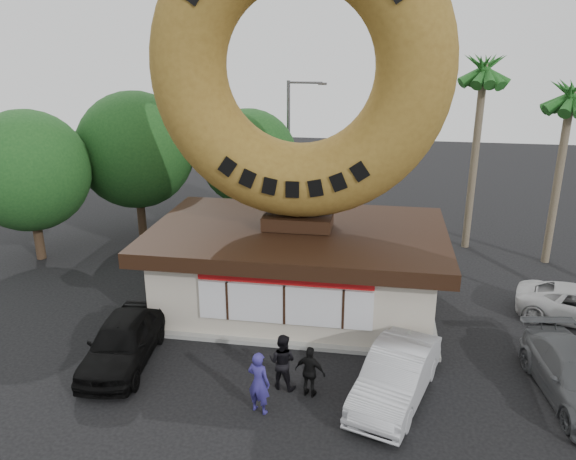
% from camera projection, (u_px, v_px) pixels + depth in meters
% --- Properties ---
extents(ground, '(90.00, 90.00, 0.00)m').
position_uv_depth(ground, '(268.00, 395.00, 16.84)').
color(ground, black).
rests_on(ground, ground).
extents(donut_shop, '(11.20, 7.20, 3.80)m').
position_uv_depth(donut_shop, '(298.00, 265.00, 21.84)').
color(donut_shop, '#BFB1A3').
rests_on(donut_shop, ground).
extents(giant_donut, '(10.74, 2.74, 10.74)m').
position_uv_depth(giant_donut, '(299.00, 68.00, 19.43)').
color(giant_donut, olive).
rests_on(giant_donut, donut_shop).
extents(tree_west, '(6.00, 6.00, 7.65)m').
position_uv_depth(tree_west, '(136.00, 150.00, 28.90)').
color(tree_west, '#473321').
rests_on(tree_west, ground).
extents(tree_mid, '(5.20, 5.20, 6.63)m').
position_uv_depth(tree_mid, '(249.00, 158.00, 30.12)').
color(tree_mid, '#473321').
rests_on(tree_mid, ground).
extents(tree_far, '(5.60, 5.60, 7.14)m').
position_uv_depth(tree_far, '(28.00, 171.00, 25.81)').
color(tree_far, '#473321').
rests_on(tree_far, ground).
extents(palm_near, '(2.60, 2.60, 9.75)m').
position_uv_depth(palm_near, '(484.00, 77.00, 25.98)').
color(palm_near, '#726651').
rests_on(palm_near, ground).
extents(palm_far, '(2.60, 2.60, 8.75)m').
position_uv_depth(palm_far, '(570.00, 102.00, 24.35)').
color(palm_far, '#726651').
rests_on(palm_far, ground).
extents(street_lamp, '(2.11, 0.20, 8.00)m').
position_uv_depth(street_lamp, '(291.00, 147.00, 30.57)').
color(street_lamp, '#59595E').
rests_on(street_lamp, ground).
extents(person_left, '(0.81, 0.67, 1.92)m').
position_uv_depth(person_left, '(259.00, 383.00, 15.82)').
color(person_left, navy).
rests_on(person_left, ground).
extents(person_center, '(0.99, 0.84, 1.79)m').
position_uv_depth(person_center, '(282.00, 361.00, 16.96)').
color(person_center, black).
rests_on(person_center, ground).
extents(person_right, '(1.02, 0.63, 1.62)m').
position_uv_depth(person_right, '(310.00, 372.00, 16.58)').
color(person_right, black).
rests_on(person_right, ground).
extents(car_black, '(2.34, 4.83, 1.59)m').
position_uv_depth(car_black, '(123.00, 341.00, 18.28)').
color(car_black, black).
rests_on(car_black, ground).
extents(car_silver, '(2.96, 4.94, 1.54)m').
position_uv_depth(car_silver, '(396.00, 376.00, 16.48)').
color(car_silver, '#B1B2B6').
rests_on(car_silver, ground).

